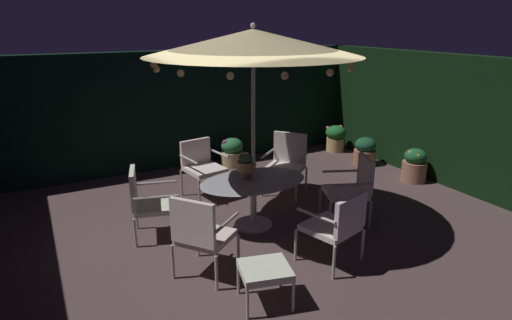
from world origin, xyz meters
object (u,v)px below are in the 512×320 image
at_px(patio_chair_southeast, 202,164).
at_px(potted_plant_left_far, 336,137).
at_px(patio_chair_north, 337,223).
at_px(ottoman_footrest, 265,271).
at_px(patio_umbrella, 253,43).
at_px(potted_plant_back_center, 232,152).
at_px(patio_dining_table, 253,189).
at_px(potted_plant_front_corner, 365,151).
at_px(patio_chair_southwest, 201,232).
at_px(patio_chair_northeast, 353,186).
at_px(centerpiece_planter, 246,164).
at_px(patio_chair_south, 148,199).
at_px(patio_chair_east, 287,160).
at_px(potted_plant_left_near, 414,165).

xyz_separation_m(patio_chair_southeast, potted_plant_left_far, (3.66, 1.09, -0.25)).
distance_m(patio_chair_north, ottoman_footrest, 1.19).
height_order(patio_umbrella, potted_plant_back_center, patio_umbrella).
xyz_separation_m(patio_umbrella, potted_plant_back_center, (0.88, 2.65, -2.30)).
bearing_deg(patio_dining_table, potted_plant_front_corner, 23.37).
bearing_deg(patio_chair_southwest, patio_chair_northeast, 8.21).
bearing_deg(potted_plant_front_corner, patio_chair_southeast, -179.65).
xyz_separation_m(centerpiece_planter, patio_chair_southwest, (-1.07, -0.98, -0.36)).
xyz_separation_m(patio_chair_southeast, patio_chair_south, (-1.17, -1.06, -0.02)).
relative_size(patio_chair_east, potted_plant_back_center, 1.76).
bearing_deg(patio_umbrella, patio_chair_northeast, -21.95).
height_order(patio_umbrella, patio_chair_north, patio_umbrella).
height_order(centerpiece_planter, potted_plant_back_center, centerpiece_planter).
distance_m(ottoman_footrest, potted_plant_left_near, 4.65).
height_order(centerpiece_planter, patio_chair_east, centerpiece_planter).
relative_size(patio_chair_south, potted_plant_back_center, 1.70).
height_order(patio_chair_south, potted_plant_left_near, patio_chair_south).
height_order(centerpiece_planter, patio_chair_southwest, centerpiece_planter).
distance_m(patio_chair_east, potted_plant_left_far, 2.80).
bearing_deg(patio_chair_south, patio_chair_north, -43.96).
xyz_separation_m(patio_chair_northeast, ottoman_footrest, (-2.08, -1.13, -0.19)).
bearing_deg(potted_plant_back_center, patio_chair_south, -135.16).
bearing_deg(patio_chair_northeast, potted_plant_back_center, 98.37).
relative_size(patio_chair_east, patio_chair_southwest, 1.00).
bearing_deg(patio_chair_northeast, centerpiece_planter, 156.34).
height_order(patio_umbrella, potted_plant_left_near, patio_umbrella).
bearing_deg(patio_dining_table, patio_chair_east, 39.45).
relative_size(patio_chair_southwest, potted_plant_left_far, 1.72).
distance_m(patio_dining_table, patio_chair_southwest, 1.46).
bearing_deg(patio_chair_south, ottoman_footrest, -71.53).
bearing_deg(patio_chair_east, potted_plant_left_near, -15.83).
xyz_separation_m(patio_chair_southwest, ottoman_footrest, (0.41, -0.77, -0.20)).
distance_m(centerpiece_planter, patio_chair_east, 1.52).
relative_size(patio_umbrella, patio_chair_east, 2.79).
bearing_deg(patio_chair_southwest, patio_chair_east, 38.91).
height_order(patio_chair_south, patio_chair_southwest, patio_chair_southwest).
distance_m(patio_chair_northeast, potted_plant_left_far, 3.70).
distance_m(potted_plant_back_center, potted_plant_left_far, 2.54).
distance_m(patio_chair_north, potted_plant_back_center, 4.08).
xyz_separation_m(ottoman_footrest, potted_plant_left_far, (4.15, 4.19, -0.06)).
relative_size(patio_chair_northeast, potted_plant_left_far, 1.67).
bearing_deg(patio_chair_southwest, patio_chair_north, -17.36).
relative_size(centerpiece_planter, patio_chair_south, 0.41).
distance_m(ottoman_footrest, potted_plant_left_far, 5.90).
height_order(patio_umbrella, potted_plant_left_far, patio_umbrella).
bearing_deg(potted_plant_back_center, patio_dining_table, -108.40).
bearing_deg(patio_chair_south, patio_chair_southeast, 42.09).
relative_size(patio_chair_southeast, potted_plant_left_far, 1.60).
distance_m(centerpiece_planter, patio_chair_north, 1.60).
bearing_deg(patio_chair_southeast, patio_chair_north, -76.97).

